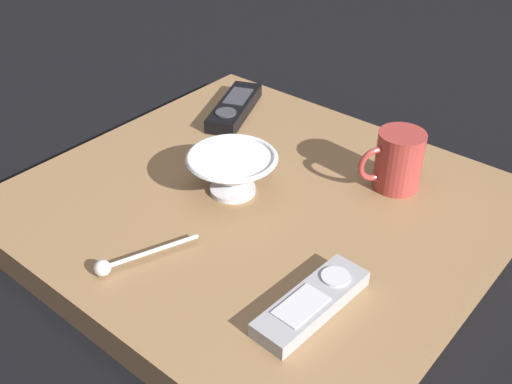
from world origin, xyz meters
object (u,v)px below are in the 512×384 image
Objects in this scene: tv_remote_near at (312,303)px; tv_remote_far at (234,107)px; cereal_bowl at (232,171)px; coffee_mug at (397,160)px; teaspoon at (118,263)px.

tv_remote_far is (0.41, -0.32, 0.00)m from tv_remote_near.
tv_remote_near is at bearing 141.87° from tv_remote_far.
coffee_mug reaches higher than cereal_bowl.
coffee_mug is 0.58× the size of tv_remote_near.
coffee_mug is at bearing 176.38° from tv_remote_far.
tv_remote_far is (0.17, -0.19, -0.02)m from cereal_bowl.
cereal_bowl is at bearing 43.29° from coffee_mug.
cereal_bowl reaches higher than tv_remote_near.
teaspoon is 0.81× the size of tv_remote_near.
tv_remote_far is (0.17, -0.42, 0.00)m from teaspoon.
coffee_mug reaches higher than tv_remote_far.
cereal_bowl is at bearing -88.79° from teaspoon.
cereal_bowl is 0.26m from tv_remote_far.
tv_remote_near is at bearing 100.65° from coffee_mug.
tv_remote_near is at bearing 152.30° from cereal_bowl.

